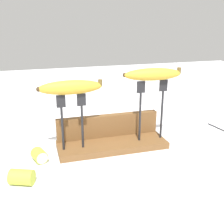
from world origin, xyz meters
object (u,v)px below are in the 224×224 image
Objects in this scene: fork_stand_right at (151,105)px; banana_chunk_near at (21,177)px; banana_raised_right at (153,74)px; banana_raised_left at (71,87)px; wire_coil at (141,125)px; fork_stand_left at (72,117)px; banana_chunk_far at (40,156)px.

banana_chunk_near is at bearing -162.56° from fork_stand_right.
banana_raised_left is at bearing -180.00° from banana_raised_right.
wire_coil is (0.44, 0.29, -0.02)m from banana_chunk_near.
banana_raised_left is at bearing 178.73° from fork_stand_left.
banana_chunk_near is 0.61× the size of wire_coil.
banana_chunk_near is at bearing -162.56° from banana_raised_right.
banana_chunk_far is (-0.35, -0.02, -0.21)m from banana_raised_right.
fork_stand_right is at bearing -101.96° from wire_coil.
banana_chunk_near is 0.12m from banana_chunk_far.
banana_chunk_near is (-0.15, -0.13, -0.10)m from fork_stand_left.
banana_chunk_far is at bearing -177.02° from banana_raised_right.
fork_stand_right is at bearing -5.45° from banana_raised_right.
fork_stand_right is at bearing 2.98° from banana_chunk_far.
banana_raised_left reaches higher than fork_stand_right.
banana_raised_right is 0.41m from banana_chunk_far.
banana_chunk_near is at bearing -114.38° from banana_chunk_far.
banana_raised_left reaches higher than wire_coil.
banana_raised_left is 2.69× the size of banana_chunk_near.
fork_stand_right is 0.22m from wire_coil.
wire_coil is at bearing 78.01° from banana_raised_right.
banana_raised_right is 2.64× the size of banana_chunk_near.
fork_stand_right is 1.69× the size of wire_coil.
fork_stand_right is 0.10m from banana_raised_right.
banana_raised_left is 0.39m from wire_coil.
fork_stand_left is 0.35m from wire_coil.
fork_stand_left is 0.15m from banana_chunk_far.
fork_stand_left is 0.22m from banana_chunk_near.
fork_stand_left is 1.47× the size of wire_coil.
fork_stand_right is 1.04× the size of banana_raised_left.
banana_raised_right is 1.60× the size of wire_coil.
wire_coil is (0.04, 0.17, -0.23)m from banana_raised_right.
fork_stand_left is at bearing -1.27° from banana_raised_left.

